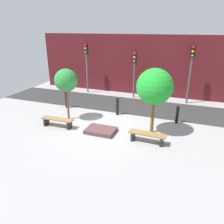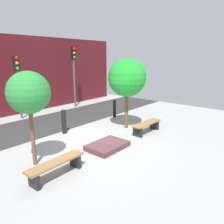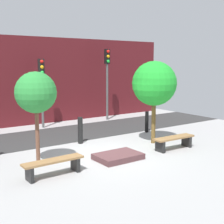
{
  "view_description": "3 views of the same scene",
  "coord_description": "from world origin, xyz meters",
  "px_view_note": "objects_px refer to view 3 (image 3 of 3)",
  "views": [
    {
      "loc": [
        3.97,
        -9.73,
        4.95
      ],
      "look_at": [
        0.44,
        -0.26,
        0.98
      ],
      "focal_mm": 35.0,
      "sensor_mm": 36.0,
      "label": 1
    },
    {
      "loc": [
        -5.58,
        -5.62,
        3.26
      ],
      "look_at": [
        0.38,
        -0.61,
        1.28
      ],
      "focal_mm": 35.0,
      "sensor_mm": 36.0,
      "label": 2
    },
    {
      "loc": [
        -5.84,
        -8.66,
        3.12
      ],
      "look_at": [
        0.32,
        0.09,
        1.44
      ],
      "focal_mm": 50.0,
      "sensor_mm": 36.0,
      "label": 3
    }
  ],
  "objects_px": {
    "bollard_left": "(80,130)",
    "traffic_light_mid_west": "(42,80)",
    "tree_behind_left_bench": "(36,93)",
    "planter_bed": "(118,156)",
    "bench_left": "(53,164)",
    "bench_right": "(174,140)",
    "bollard_center": "(147,122)",
    "traffic_light_mid_east": "(107,72)",
    "tree_behind_right_bench": "(154,84)"
  },
  "relations": [
    {
      "from": "bollard_center",
      "to": "traffic_light_mid_east",
      "type": "height_order",
      "value": "traffic_light_mid_east"
    },
    {
      "from": "bench_left",
      "to": "bollard_center",
      "type": "height_order",
      "value": "bollard_center"
    },
    {
      "from": "planter_bed",
      "to": "traffic_light_mid_east",
      "type": "height_order",
      "value": "traffic_light_mid_east"
    },
    {
      "from": "planter_bed",
      "to": "bollard_left",
      "type": "relative_size",
      "value": 1.41
    },
    {
      "from": "traffic_light_mid_west",
      "to": "bollard_center",
      "type": "bearing_deg",
      "value": -46.8
    },
    {
      "from": "planter_bed",
      "to": "bollard_left",
      "type": "bearing_deg",
      "value": 90.0
    },
    {
      "from": "bench_left",
      "to": "planter_bed",
      "type": "distance_m",
      "value": 2.4
    },
    {
      "from": "bollard_center",
      "to": "traffic_light_mid_west",
      "type": "height_order",
      "value": "traffic_light_mid_west"
    },
    {
      "from": "tree_behind_left_bench",
      "to": "bench_right",
      "type": "bearing_deg",
      "value": -13.09
    },
    {
      "from": "tree_behind_right_bench",
      "to": "bollard_left",
      "type": "height_order",
      "value": "tree_behind_right_bench"
    },
    {
      "from": "tree_behind_right_bench",
      "to": "bollard_left",
      "type": "distance_m",
      "value": 3.39
    },
    {
      "from": "bench_right",
      "to": "planter_bed",
      "type": "relative_size",
      "value": 1.16
    },
    {
      "from": "planter_bed",
      "to": "tree_behind_left_bench",
      "type": "xyz_separation_m",
      "value": [
        -2.38,
        0.91,
        2.15
      ]
    },
    {
      "from": "bollard_center",
      "to": "planter_bed",
      "type": "bearing_deg",
      "value": -144.03
    },
    {
      "from": "tree_behind_right_bench",
      "to": "bollard_center",
      "type": "height_order",
      "value": "tree_behind_right_bench"
    },
    {
      "from": "bench_left",
      "to": "tree_behind_right_bench",
      "type": "height_order",
      "value": "tree_behind_right_bench"
    },
    {
      "from": "traffic_light_mid_east",
      "to": "bollard_left",
      "type": "bearing_deg",
      "value": -135.87
    },
    {
      "from": "bollard_left",
      "to": "traffic_light_mid_west",
      "type": "relative_size",
      "value": 0.31
    },
    {
      "from": "tree_behind_left_bench",
      "to": "bollard_center",
      "type": "xyz_separation_m",
      "value": [
        5.83,
        1.6,
        -1.76
      ]
    },
    {
      "from": "planter_bed",
      "to": "traffic_light_mid_east",
      "type": "distance_m",
      "value": 7.7
    },
    {
      "from": "bollard_center",
      "to": "traffic_light_mid_east",
      "type": "distance_m",
      "value": 4.29
    },
    {
      "from": "tree_behind_left_bench",
      "to": "planter_bed",
      "type": "bearing_deg",
      "value": -20.86
    },
    {
      "from": "bench_right",
      "to": "planter_bed",
      "type": "bearing_deg",
      "value": 176.92
    },
    {
      "from": "tree_behind_left_bench",
      "to": "bollard_center",
      "type": "relative_size",
      "value": 2.99
    },
    {
      "from": "bench_left",
      "to": "planter_bed",
      "type": "height_order",
      "value": "bench_left"
    },
    {
      "from": "tree_behind_right_bench",
      "to": "bollard_center",
      "type": "bearing_deg",
      "value": 56.13
    },
    {
      "from": "bench_right",
      "to": "bollard_left",
      "type": "height_order",
      "value": "bollard_left"
    },
    {
      "from": "bench_right",
      "to": "bollard_center",
      "type": "height_order",
      "value": "bollard_center"
    },
    {
      "from": "bollard_left",
      "to": "traffic_light_mid_east",
      "type": "bearing_deg",
      "value": 44.13
    },
    {
      "from": "planter_bed",
      "to": "traffic_light_mid_west",
      "type": "relative_size",
      "value": 0.44
    },
    {
      "from": "bench_right",
      "to": "bollard_left",
      "type": "xyz_separation_m",
      "value": [
        -2.38,
        2.71,
        0.19
      ]
    },
    {
      "from": "tree_behind_right_bench",
      "to": "traffic_light_mid_east",
      "type": "xyz_separation_m",
      "value": [
        1.41,
        5.28,
        0.33
      ]
    },
    {
      "from": "tree_behind_right_bench",
      "to": "traffic_light_mid_east",
      "type": "distance_m",
      "value": 5.47
    },
    {
      "from": "tree_behind_left_bench",
      "to": "traffic_light_mid_west",
      "type": "distance_m",
      "value": 5.79
    },
    {
      "from": "bench_right",
      "to": "tree_behind_left_bench",
      "type": "height_order",
      "value": "tree_behind_left_bench"
    },
    {
      "from": "bollard_center",
      "to": "bench_left",
      "type": "bearing_deg",
      "value": -155.12
    },
    {
      "from": "bench_left",
      "to": "bench_right",
      "type": "bearing_deg",
      "value": -1.73
    },
    {
      "from": "bollard_left",
      "to": "bollard_center",
      "type": "height_order",
      "value": "bollard_left"
    },
    {
      "from": "bench_left",
      "to": "traffic_light_mid_east",
      "type": "relative_size",
      "value": 0.46
    },
    {
      "from": "bench_left",
      "to": "tree_behind_right_bench",
      "type": "bearing_deg",
      "value": 11.36
    },
    {
      "from": "tree_behind_left_bench",
      "to": "traffic_light_mid_west",
      "type": "relative_size",
      "value": 0.87
    },
    {
      "from": "tree_behind_right_bench",
      "to": "bollard_left",
      "type": "relative_size",
      "value": 3.07
    },
    {
      "from": "bench_right",
      "to": "bollard_center",
      "type": "distance_m",
      "value": 2.92
    },
    {
      "from": "bench_left",
      "to": "traffic_light_mid_west",
      "type": "height_order",
      "value": "traffic_light_mid_west"
    },
    {
      "from": "traffic_light_mid_west",
      "to": "bollard_left",
      "type": "bearing_deg",
      "value": -90.0
    },
    {
      "from": "bollard_left",
      "to": "bench_left",
      "type": "bearing_deg",
      "value": -131.33
    },
    {
      "from": "bench_right",
      "to": "traffic_light_mid_east",
      "type": "bearing_deg",
      "value": 79.25
    },
    {
      "from": "traffic_light_mid_west",
      "to": "traffic_light_mid_east",
      "type": "distance_m",
      "value": 3.81
    },
    {
      "from": "tree_behind_right_bench",
      "to": "tree_behind_left_bench",
      "type": "bearing_deg",
      "value": -180.0
    },
    {
      "from": "planter_bed",
      "to": "tree_behind_right_bench",
      "type": "bearing_deg",
      "value": 20.86
    }
  ]
}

